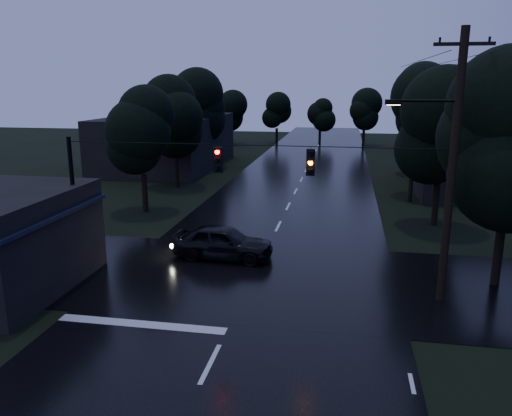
% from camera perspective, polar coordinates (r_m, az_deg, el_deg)
% --- Properties ---
extents(main_road, '(12.00, 120.00, 0.02)m').
position_cam_1_polar(main_road, '(38.79, 4.55, 1.89)').
color(main_road, black).
rests_on(main_road, ground).
extents(cross_street, '(60.00, 9.00, 0.02)m').
position_cam_1_polar(cross_street, '(21.66, -0.31, -7.91)').
color(cross_street, black).
rests_on(cross_street, ground).
extents(building_far_right, '(10.00, 14.00, 4.40)m').
position_cam_1_polar(building_far_right, '(43.42, 23.95, 4.97)').
color(building_far_right, black).
rests_on(building_far_right, ground).
extents(building_far_left, '(10.00, 16.00, 5.00)m').
position_cam_1_polar(building_far_left, '(51.24, -10.13, 7.48)').
color(building_far_left, black).
rests_on(building_far_left, ground).
extents(utility_pole_main, '(3.50, 0.30, 10.00)m').
position_cam_1_polar(utility_pole_main, '(19.34, 21.29, 4.67)').
color(utility_pole_main, black).
rests_on(utility_pole_main, ground).
extents(utility_pole_far, '(2.00, 0.30, 7.50)m').
position_cam_1_polar(utility_pole_far, '(36.31, 17.57, 6.67)').
color(utility_pole_far, black).
rests_on(utility_pole_far, ground).
extents(anchor_pole_left, '(0.18, 0.18, 6.00)m').
position_cam_1_polar(anchor_pole_left, '(22.42, -20.02, 0.04)').
color(anchor_pole_left, black).
rests_on(anchor_pole_left, ground).
extents(span_signals, '(15.00, 0.37, 1.12)m').
position_cam_1_polar(span_signals, '(19.22, 0.75, 5.52)').
color(span_signals, black).
rests_on(span_signals, ground).
extents(tree_corner_near, '(4.48, 4.48, 9.44)m').
position_cam_1_polar(tree_corner_near, '(21.81, 27.23, 6.98)').
color(tree_corner_near, black).
rests_on(tree_corner_near, ground).
extents(tree_left_a, '(3.92, 3.92, 8.26)m').
position_cam_1_polar(tree_left_a, '(32.48, -12.96, 8.60)').
color(tree_left_a, black).
rests_on(tree_left_a, ground).
extents(tree_left_b, '(4.20, 4.20, 8.85)m').
position_cam_1_polar(tree_left_b, '(40.11, -9.29, 10.26)').
color(tree_left_b, black).
rests_on(tree_left_b, ground).
extents(tree_left_c, '(4.48, 4.48, 9.44)m').
position_cam_1_polar(tree_left_c, '(49.79, -6.11, 11.46)').
color(tree_left_c, black).
rests_on(tree_left_c, ground).
extents(tree_right_a, '(4.20, 4.20, 8.85)m').
position_cam_1_polar(tree_right_a, '(30.34, 20.51, 8.45)').
color(tree_right_a, black).
rests_on(tree_right_a, ground).
extents(tree_right_b, '(4.48, 4.48, 9.44)m').
position_cam_1_polar(tree_right_b, '(38.28, 19.40, 10.06)').
color(tree_right_b, black).
rests_on(tree_right_b, ground).
extents(tree_right_c, '(4.76, 4.76, 10.03)m').
position_cam_1_polar(tree_right_c, '(48.24, 18.33, 11.23)').
color(tree_right_c, black).
rests_on(tree_right_c, ground).
extents(car, '(4.83, 2.14, 1.61)m').
position_cam_1_polar(car, '(23.73, -3.79, -3.89)').
color(car, black).
rests_on(car, ground).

